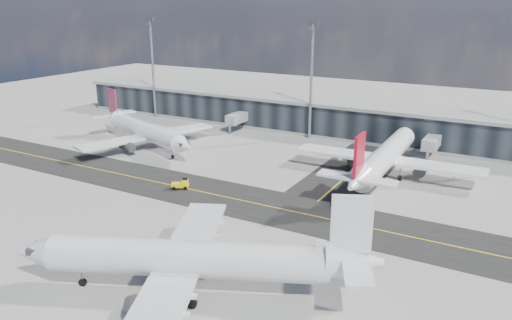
% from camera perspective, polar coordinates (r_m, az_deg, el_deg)
% --- Properties ---
extents(ground, '(300.00, 300.00, 0.00)m').
position_cam_1_polar(ground, '(87.30, -6.54, -4.72)').
color(ground, gray).
rests_on(ground, ground).
extents(taxiway_lanes, '(180.00, 63.00, 0.03)m').
position_cam_1_polar(taxiway_lanes, '(93.68, -0.76, -3.00)').
color(taxiway_lanes, black).
rests_on(taxiway_lanes, ground).
extents(terminal_concourse, '(152.00, 19.80, 8.80)m').
position_cam_1_polar(terminal_concourse, '(132.44, 7.38, 4.86)').
color(terminal_concourse, black).
rests_on(terminal_concourse, ground).
extents(floodlight_masts, '(102.50, 0.70, 28.90)m').
position_cam_1_polar(floodlight_masts, '(124.07, 6.35, 9.45)').
color(floodlight_masts, gray).
rests_on(floodlight_masts, ground).
extents(airliner_af, '(38.51, 33.29, 11.79)m').
position_cam_1_polar(airliner_af, '(121.03, -12.65, 3.27)').
color(airliner_af, silver).
rests_on(airliner_af, ground).
extents(airliner_redtail, '(36.98, 43.48, 12.91)m').
position_cam_1_polar(airliner_redtail, '(100.02, 14.52, 0.34)').
color(airliner_redtail, silver).
rests_on(airliner_redtail, ground).
extents(airliner_near, '(42.05, 36.31, 13.04)m').
position_cam_1_polar(airliner_near, '(59.76, -7.19, -11.23)').
color(airliner_near, silver).
rests_on(airliner_near, ground).
extents(baggage_tug, '(3.44, 2.83, 1.95)m').
position_cam_1_polar(baggage_tug, '(93.05, -8.51, -2.71)').
color(baggage_tug, yellow).
rests_on(baggage_tug, ground).
extents(service_van, '(2.61, 5.28, 1.44)m').
position_cam_1_polar(service_van, '(116.73, 14.66, 0.97)').
color(service_van, silver).
rests_on(service_van, ground).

